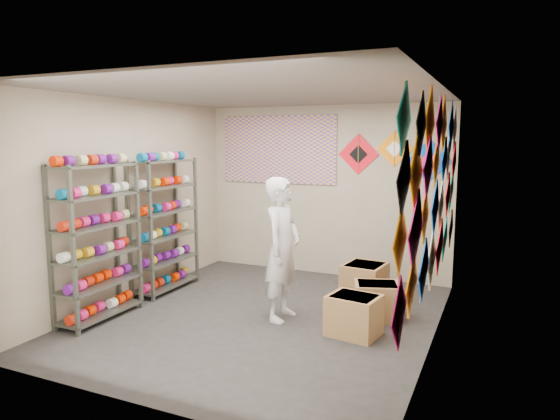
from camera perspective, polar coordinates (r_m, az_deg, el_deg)
The scene contains 12 objects.
ground at distance 6.27m, azimuth -2.00°, elevation -12.14°, with size 4.50×4.50×0.00m, color #272422.
room_walls at distance 5.91m, azimuth -2.08°, elevation 2.99°, with size 4.50×4.50×4.50m.
shelf_rack_front at distance 6.35m, azimuth -20.17°, elevation -3.48°, with size 0.40×1.10×1.90m, color #4C5147.
shelf_rack_back at distance 7.32m, azimuth -13.06°, elevation -1.71°, with size 0.40×1.10×1.90m, color #4C5147.
string_spools at distance 6.81m, azimuth -16.39°, elevation -1.75°, with size 0.12×2.36×0.12m.
kite_wall_display at distance 5.37m, azimuth 17.38°, elevation 2.13°, with size 0.06×4.27×2.08m.
back_wall_kites at distance 7.67m, azimuth 12.83°, elevation 6.12°, with size 1.69×0.02×0.77m.
poster at distance 8.25m, azimuth -0.20°, elevation 6.91°, with size 2.00×0.01×1.10m, color #514698.
shopkeeper at distance 6.00m, azimuth 0.25°, elevation -4.47°, with size 0.42×0.64×1.73m, color silver.
carton_a at distance 5.73m, azimuth 8.44°, elevation -11.81°, with size 0.54×0.45×0.45m, color olive.
carton_b at distance 6.28m, azimuth 11.00°, elevation -10.16°, with size 0.54×0.44×0.44m, color olive.
carton_c at distance 6.94m, azimuth 9.62°, elevation -8.11°, with size 0.52×0.57×0.50m, color olive.
Camera 1 is at (2.61, -5.28, 2.17)m, focal length 32.00 mm.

